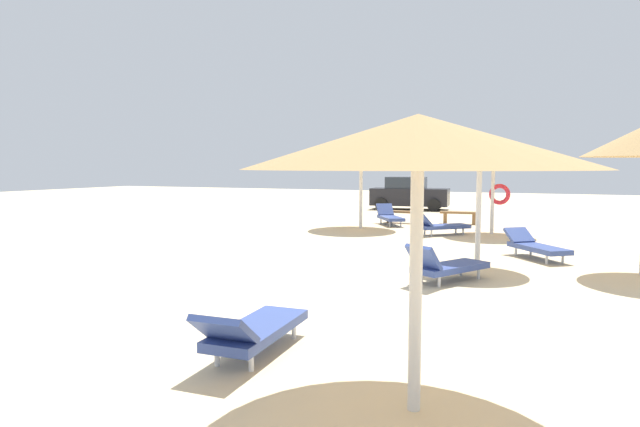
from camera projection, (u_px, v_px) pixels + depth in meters
ground_plane at (255, 294)px, 9.57m from camera, size 80.00×80.00×0.00m
parasol_0 at (361, 161)px, 19.41m from camera, size 3.09×3.09×2.69m
parasol_1 at (494, 157)px, 17.74m from camera, size 2.86×2.86×2.94m
parasol_3 at (418, 143)px, 4.79m from camera, size 3.20×3.20×2.75m
parasol_4 at (480, 146)px, 11.90m from camera, size 2.31×2.31×3.06m
lounger_0 at (390, 217)px, 20.78m from camera, size 1.53×1.91×0.78m
lounger_1 at (440, 225)px, 17.68m from camera, size 1.82×1.72×0.77m
lounger_2 at (535, 246)px, 13.19m from camera, size 1.66×1.90×0.68m
lounger_3 at (253, 330)px, 6.43m from camera, size 0.72×1.92×0.71m
lounger_4 at (446, 266)px, 10.49m from camera, size 1.47×1.92×0.81m
bench_0 at (403, 214)px, 21.47m from camera, size 1.52×0.47×0.49m
bench_1 at (459, 215)px, 21.12m from camera, size 1.53×0.54×0.49m
parked_car at (409, 194)px, 28.16m from camera, size 4.13×2.25×1.72m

